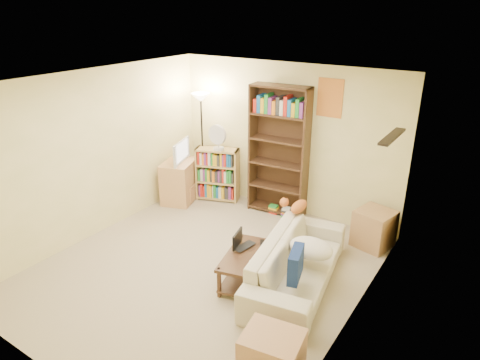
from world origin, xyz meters
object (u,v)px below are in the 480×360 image
object	(u,v)px
laptop	(247,248)
end_cabinet	(272,355)
side_table	(374,228)
mug	(253,265)
television	(178,151)
tv_stand	(180,181)
floor_lamp	(201,115)
tall_bookshelf	(279,148)
sofa	(297,263)
tabby_cat	(296,206)
short_bookshelf	(218,174)
desk_fan	(218,137)
coffee_table	(247,264)

from	to	relation	value
laptop	end_cabinet	bearing A→B (deg)	-129.52
laptop	side_table	distance (m)	2.03
laptop	mug	bearing A→B (deg)	-128.76
television	side_table	xyz separation A→B (m)	(3.42, 0.36, -0.66)
side_table	tv_stand	bearing A→B (deg)	-173.95
television	floor_lamp	bearing A→B (deg)	-47.19
television	end_cabinet	distance (m)	4.26
tall_bookshelf	television	bearing A→B (deg)	-165.90
television	mug	bearing A→B (deg)	-141.44
sofa	tall_bookshelf	distance (m)	2.23
tabby_cat	floor_lamp	xyz separation A→B (m)	(-2.27, 0.77, 0.83)
short_bookshelf	floor_lamp	size ratio (longest dim) A/B	0.51
mug	television	distance (m)	3.08
tabby_cat	floor_lamp	bearing A→B (deg)	161.35
tv_stand	television	world-z (taller)	television
tv_stand	desk_fan	size ratio (longest dim) A/B	1.65
tv_stand	floor_lamp	bearing A→B (deg)	42.81
tall_bookshelf	end_cabinet	bearing A→B (deg)	-66.70
tabby_cat	mug	xyz separation A→B (m)	(0.08, -1.28, -0.24)
tv_stand	floor_lamp	xyz separation A→B (m)	(0.22, 0.41, 1.15)
mug	tall_bookshelf	xyz separation A→B (m)	(-0.89, 2.21, 0.69)
laptop	floor_lamp	distance (m)	2.91
mug	tv_stand	distance (m)	3.05
desk_fan	end_cabinet	distance (m)	4.14
laptop	tall_bookshelf	xyz separation A→B (m)	(-0.60, 1.89, 0.72)
television	desk_fan	bearing A→B (deg)	-76.04
coffee_table	laptop	size ratio (longest dim) A/B	2.89
tall_bookshelf	side_table	world-z (taller)	tall_bookshelf
coffee_table	tv_stand	size ratio (longest dim) A/B	1.36
laptop	tv_stand	distance (m)	2.63
mug	tv_stand	xyz separation A→B (m)	(-2.57, 1.63, -0.08)
laptop	tall_bookshelf	size ratio (longest dim) A/B	0.16
sofa	mug	distance (m)	0.65
laptop	end_cabinet	xyz separation A→B (m)	(1.07, -1.23, -0.19)
tv_stand	desk_fan	xyz separation A→B (m)	(0.59, 0.38, 0.83)
television	floor_lamp	xyz separation A→B (m)	(0.22, 0.41, 0.59)
sofa	tv_stand	size ratio (longest dim) A/B	2.95
tv_stand	floor_lamp	size ratio (longest dim) A/B	0.39
tabby_cat	tall_bookshelf	bearing A→B (deg)	130.99
tv_stand	floor_lamp	distance (m)	1.25
mug	tall_bookshelf	bearing A→B (deg)	111.87
side_table	short_bookshelf	bearing A→B (deg)	178.71
tabby_cat	coffee_table	size ratio (longest dim) A/B	0.48
desk_fan	laptop	bearing A→B (deg)	-45.01
sofa	floor_lamp	distance (m)	3.30
sofa	tv_stand	xyz separation A→B (m)	(-2.90, 1.10, 0.07)
television	side_table	distance (m)	3.50
mug	end_cabinet	xyz separation A→B (m)	(0.78, -0.91, -0.22)
mug	desk_fan	distance (m)	2.92
floor_lamp	tall_bookshelf	bearing A→B (deg)	6.40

